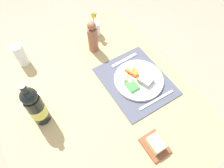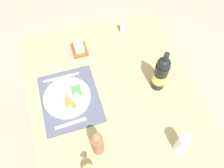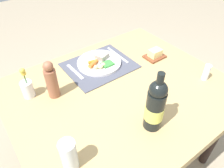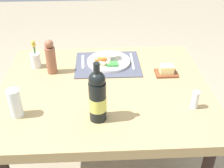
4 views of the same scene
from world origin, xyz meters
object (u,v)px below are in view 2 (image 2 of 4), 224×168
at_px(water_tumbler, 182,144).
at_px(wine_bottle, 161,74).
at_px(dining_table, 112,97).
at_px(knife, 71,123).
at_px(butter_dish, 79,48).
at_px(pepper_mill, 97,144).
at_px(dinner_plate, 68,97).
at_px(fork, 61,77).
at_px(salt_shaker, 123,27).

relative_size(water_tumbler, wine_bottle, 0.49).
distance_m(water_tumbler, wine_bottle, 0.40).
height_order(dining_table, knife, knife).
relative_size(butter_dish, pepper_mill, 0.61).
bearing_deg(wine_bottle, pepper_mill, -58.69).
distance_m(dinner_plate, fork, 0.15).
relative_size(dining_table, knife, 6.69).
bearing_deg(pepper_mill, dining_table, 151.21).
xyz_separation_m(dinner_plate, water_tumbler, (0.46, 0.50, 0.05)).
distance_m(fork, knife, 0.32).
distance_m(fork, butter_dish, 0.24).
xyz_separation_m(knife, salt_shaker, (-0.57, 0.49, 0.04)).
relative_size(fork, butter_dish, 1.69).
height_order(dining_table, pepper_mill, pepper_mill).
distance_m(knife, butter_dish, 0.53).
xyz_separation_m(pepper_mill, wine_bottle, (-0.27, 0.45, 0.03)).
bearing_deg(water_tumbler, butter_dish, -156.55).
height_order(dinner_plate, butter_dish, butter_dish).
distance_m(dinner_plate, water_tumbler, 0.68).
bearing_deg(water_tumbler, dining_table, -151.48).
xyz_separation_m(fork, knife, (0.32, -0.01, 0.00)).
bearing_deg(dining_table, dinner_plate, -97.31).
height_order(dining_table, dinner_plate, dinner_plate).
height_order(fork, knife, same).
relative_size(fork, wine_bottle, 0.73).
bearing_deg(salt_shaker, dinner_plate, -49.48).
xyz_separation_m(dining_table, pepper_mill, (0.31, -0.17, 0.17)).
bearing_deg(dinner_plate, salt_shaker, 130.52).
xyz_separation_m(water_tumbler, wine_bottle, (-0.39, 0.04, 0.06)).
bearing_deg(wine_bottle, salt_shaker, -172.88).
bearing_deg(wine_bottle, water_tumbler, -6.35).
bearing_deg(butter_dish, fork, -40.24).
relative_size(water_tumbler, butter_dish, 1.13).
height_order(fork, water_tumbler, water_tumbler).
relative_size(knife, pepper_mill, 0.82).
relative_size(dinner_plate, salt_shaker, 2.89).
height_order(fork, wine_bottle, wine_bottle).
relative_size(pepper_mill, wine_bottle, 0.71).
xyz_separation_m(dinner_plate, knife, (0.16, -0.02, -0.01)).
bearing_deg(wine_bottle, dining_table, -98.12).
bearing_deg(pepper_mill, fork, -168.54).
distance_m(water_tumbler, salt_shaker, 0.87).
xyz_separation_m(dining_table, knife, (0.13, -0.28, 0.08)).
bearing_deg(dining_table, water_tumbler, 28.52).
bearing_deg(knife, dinner_plate, 172.18).
height_order(fork, pepper_mill, pepper_mill).
bearing_deg(pepper_mill, water_tumbler, 73.83).
height_order(water_tumbler, pepper_mill, pepper_mill).
bearing_deg(fork, pepper_mill, 12.06).
bearing_deg(dinner_plate, knife, -5.74).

